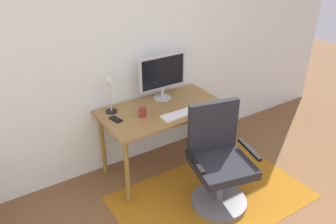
# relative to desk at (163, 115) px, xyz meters

# --- Properties ---
(wall_back) EXTENTS (6.00, 0.10, 2.60)m
(wall_back) POSITION_rel_desk_xyz_m (-0.21, 0.41, 0.65)
(wall_back) COLOR silver
(wall_back) RESTS_ON ground
(area_rug) EXTENTS (1.81, 1.15, 0.01)m
(area_rug) POSITION_rel_desk_xyz_m (0.15, -0.66, -0.64)
(area_rug) COLOR #9C5E14
(area_rug) RESTS_ON ground
(desk) EXTENTS (1.24, 0.68, 0.73)m
(desk) POSITION_rel_desk_xyz_m (0.00, 0.00, 0.00)
(desk) COLOR olive
(desk) RESTS_ON ground
(monitor) EXTENTS (0.53, 0.18, 0.47)m
(monitor) POSITION_rel_desk_xyz_m (0.12, 0.20, 0.36)
(monitor) COLOR #B2B2B7
(monitor) RESTS_ON desk
(keyboard) EXTENTS (0.43, 0.13, 0.02)m
(keyboard) POSITION_rel_desk_xyz_m (0.09, -0.21, 0.09)
(keyboard) COLOR white
(keyboard) RESTS_ON desk
(computer_mouse) EXTENTS (0.06, 0.10, 0.03)m
(computer_mouse) POSITION_rel_desk_xyz_m (0.40, -0.18, 0.10)
(computer_mouse) COLOR white
(computer_mouse) RESTS_ON desk
(coffee_cup) EXTENTS (0.07, 0.07, 0.09)m
(coffee_cup) POSITION_rel_desk_xyz_m (-0.25, -0.04, 0.13)
(coffee_cup) COLOR maroon
(coffee_cup) RESTS_ON desk
(cell_phone) EXTENTS (0.10, 0.15, 0.01)m
(cell_phone) POSITION_rel_desk_xyz_m (-0.49, 0.04, 0.08)
(cell_phone) COLOR black
(cell_phone) RESTS_ON desk
(desk_lamp) EXTENTS (0.11, 0.11, 0.39)m
(desk_lamp) POSITION_rel_desk_xyz_m (-0.46, 0.21, 0.34)
(desk_lamp) COLOR black
(desk_lamp) RESTS_ON desk
(office_chair) EXTENTS (0.64, 0.60, 0.97)m
(office_chair) POSITION_rel_desk_xyz_m (0.16, -0.70, -0.24)
(office_chair) COLOR slate
(office_chair) RESTS_ON ground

